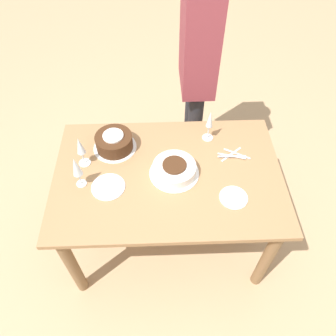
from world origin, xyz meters
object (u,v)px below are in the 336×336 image
Objects in this scene: wine_glass_near at (76,167)px; person_cutting at (198,58)px; cake_front_chocolate at (114,142)px; wine_glass_far at (80,147)px; cake_center_white at (174,170)px; wine_glass_extra at (210,121)px.

person_cutting reaches higher than wine_glass_near.
wine_glass_near reaches higher than cake_front_chocolate.
wine_glass_near reaches higher than wine_glass_far.
cake_front_chocolate is at bearing -31.56° from cake_center_white.
cake_front_chocolate is 1.23× the size of wine_glass_near.
wine_glass_near is 1.09m from person_cutting.
wine_glass_extra reaches higher than cake_front_chocolate.
cake_front_chocolate is (0.35, -0.22, 0.01)m from cake_center_white.
cake_center_white is 0.54m from wine_glass_near.
cake_front_chocolate is at bearing 6.27° from wine_glass_extra.
wine_glass_extra reaches higher than wine_glass_far.
wine_glass_extra is at bearing 3.94° from person_cutting.
cake_center_white is 0.42m from cake_front_chocolate.
wine_glass_extra is 0.13× the size of person_cutting.
wine_glass_near is (0.17, 0.27, 0.10)m from cake_front_chocolate.
wine_glass_far is (0.17, 0.12, 0.09)m from cake_front_chocolate.
wine_glass_extra is at bearing -166.33° from wine_glass_far.
person_cutting is at bearing -85.60° from wine_glass_extra.
wine_glass_far is 0.98m from person_cutting.
wine_glass_near is 1.04× the size of wine_glass_far.
cake_center_white is 1.34× the size of wine_glass_near.
wine_glass_far is 0.12× the size of person_cutting.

